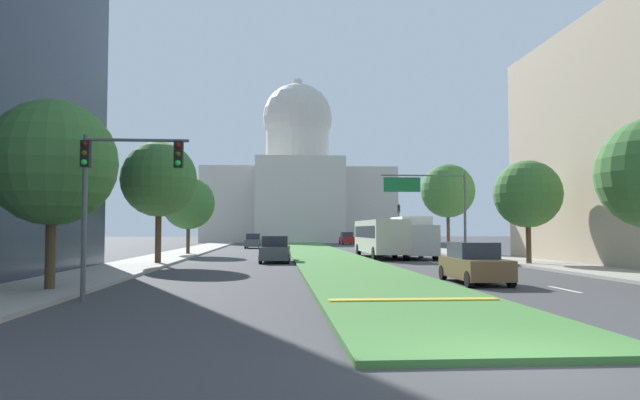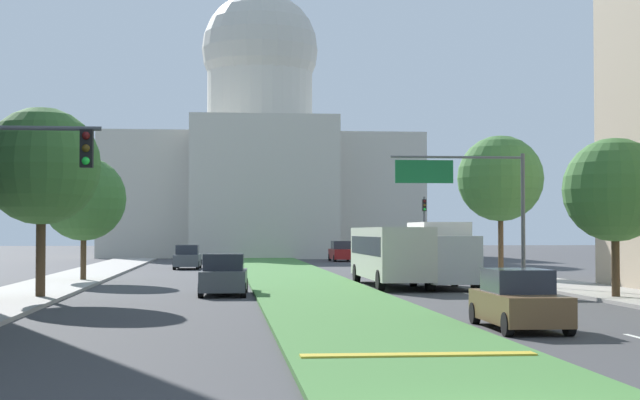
% 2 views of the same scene
% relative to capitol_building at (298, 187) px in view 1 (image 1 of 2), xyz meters
% --- Properties ---
extents(ground_plane, '(260.00, 260.00, 0.00)m').
position_rel_capitol_building_xyz_m(ground_plane, '(0.00, -49.42, -10.22)').
color(ground_plane, '#3D3D3F').
extents(grass_median, '(5.57, 90.38, 0.14)m').
position_rel_capitol_building_xyz_m(grass_median, '(0.00, -54.44, -10.15)').
color(grass_median, '#427A38').
rests_on(grass_median, ground_plane).
extents(median_curb_nose, '(5.01, 0.50, 0.04)m').
position_rel_capitol_building_xyz_m(median_curb_nose, '(0.00, -91.85, -10.06)').
color(median_curb_nose, gold).
rests_on(median_curb_nose, grass_median).
extents(lane_dashes_right, '(0.16, 76.66, 0.01)m').
position_rel_capitol_building_xyz_m(lane_dashes_right, '(6.65, -54.38, -10.21)').
color(lane_dashes_right, silver).
rests_on(lane_dashes_right, ground_plane).
extents(sidewalk_left, '(4.00, 90.38, 0.15)m').
position_rel_capitol_building_xyz_m(sidewalk_left, '(-12.52, -59.46, -10.14)').
color(sidewalk_left, '#9E9991').
rests_on(sidewalk_left, ground_plane).
extents(sidewalk_right, '(4.00, 90.38, 0.15)m').
position_rel_capitol_building_xyz_m(sidewalk_right, '(12.52, -59.46, -10.14)').
color(sidewalk_right, '#9E9991').
rests_on(sidewalk_right, ground_plane).
extents(capitol_building, '(34.01, 25.34, 30.73)m').
position_rel_capitol_building_xyz_m(capitol_building, '(0.00, 0.00, 0.00)').
color(capitol_building, beige).
rests_on(capitol_building, ground_plane).
extents(traffic_light_near_left, '(3.34, 0.35, 5.20)m').
position_rel_capitol_building_xyz_m(traffic_light_near_left, '(-9.18, -90.18, -6.42)').
color(traffic_light_near_left, '#515456').
rests_on(traffic_light_near_left, ground_plane).
extents(traffic_light_far_right, '(0.28, 0.35, 5.20)m').
position_rel_capitol_building_xyz_m(traffic_light_far_right, '(10.02, -42.92, -6.90)').
color(traffic_light_far_right, '#515456').
rests_on(traffic_light_far_right, ground_plane).
extents(overhead_guide_sign, '(6.53, 0.20, 6.50)m').
position_rel_capitol_building_xyz_m(overhead_guide_sign, '(7.74, -65.78, -5.53)').
color(overhead_guide_sign, '#515456').
rests_on(overhead_guide_sign, ground_plane).
extents(street_tree_left_near, '(4.46, 4.46, 6.82)m').
position_rel_capitol_building_xyz_m(street_tree_left_near, '(-11.93, -87.73, -5.64)').
color(street_tree_left_near, '#4C3823').
rests_on(street_tree_left_near, ground_plane).
extents(street_tree_left_mid, '(4.75, 4.75, 7.77)m').
position_rel_capitol_building_xyz_m(street_tree_left_mid, '(-11.41, -71.55, -4.84)').
color(street_tree_left_mid, '#4C3823').
rests_on(street_tree_left_mid, ground_plane).
extents(street_tree_right_mid, '(4.19, 4.19, 6.53)m').
position_rel_capitol_building_xyz_m(street_tree_right_mid, '(11.55, -73.83, -5.80)').
color(street_tree_right_mid, '#4C3823').
rests_on(street_tree_right_mid, ground_plane).
extents(street_tree_left_far, '(4.57, 4.57, 6.81)m').
position_rel_capitol_building_xyz_m(street_tree_left_far, '(-11.64, -57.43, -5.70)').
color(street_tree_left_far, '#4C3823').
rests_on(street_tree_left_far, ground_plane).
extents(street_tree_right_far, '(5.00, 5.00, 8.34)m').
position_rel_capitol_building_xyz_m(street_tree_right_far, '(11.93, -55.75, -4.39)').
color(street_tree_right_far, '#4C3823').
rests_on(street_tree_right_far, ground_plane).
extents(sedan_lead_stopped, '(1.93, 4.56, 1.70)m').
position_rel_capitol_building_xyz_m(sedan_lead_stopped, '(4.18, -85.14, -9.42)').
color(sedan_lead_stopped, brown).
rests_on(sedan_lead_stopped, ground_plane).
extents(sedan_midblock, '(2.16, 4.68, 1.79)m').
position_rel_capitol_building_xyz_m(sedan_midblock, '(-4.07, -69.14, -9.38)').
color(sedan_midblock, '#4C5156').
rests_on(sedan_midblock, ground_plane).
extents(sedan_distant, '(1.98, 4.27, 1.66)m').
position_rel_capitol_building_xyz_m(sedan_distant, '(6.28, -51.26, -9.44)').
color(sedan_distant, black).
rests_on(sedan_distant, ground_plane).
extents(sedan_far_horizon, '(1.97, 4.55, 1.76)m').
position_rel_capitol_building_xyz_m(sedan_far_horizon, '(-6.70, -38.62, -9.40)').
color(sedan_far_horizon, '#4C5156').
rests_on(sedan_far_horizon, ground_plane).
extents(sedan_very_far, '(2.03, 4.44, 1.86)m').
position_rel_capitol_building_xyz_m(sedan_very_far, '(6.72, -21.00, -9.36)').
color(sedan_very_far, maroon).
rests_on(sedan_very_far, ground_plane).
extents(box_truck_delivery, '(2.40, 6.40, 3.20)m').
position_rel_capitol_building_xyz_m(box_truck_delivery, '(6.41, -65.09, -8.54)').
color(box_truck_delivery, '#BCBCC1').
rests_on(box_truck_delivery, ground_plane).
extents(city_bus, '(2.62, 11.00, 2.95)m').
position_rel_capitol_building_xyz_m(city_bus, '(4.18, -63.14, -8.45)').
color(city_bus, beige).
rests_on(city_bus, ground_plane).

